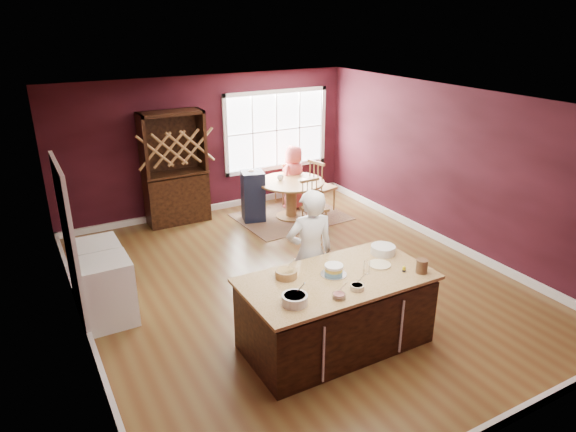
# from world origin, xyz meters

# --- Properties ---
(room_shell) EXTENTS (7.00, 7.00, 7.00)m
(room_shell) POSITION_xyz_m (0.00, 0.00, 1.35)
(room_shell) COLOR brown
(room_shell) RESTS_ON ground
(window) EXTENTS (2.36, 0.10, 1.66)m
(window) POSITION_xyz_m (1.50, 3.47, 1.50)
(window) COLOR white
(window) RESTS_ON room_shell
(doorway) EXTENTS (0.08, 1.26, 2.13)m
(doorway) POSITION_xyz_m (-2.97, 0.60, 1.02)
(doorway) COLOR white
(doorway) RESTS_ON room_shell
(kitchen_island) EXTENTS (2.25, 1.18, 0.92)m
(kitchen_island) POSITION_xyz_m (-0.36, -1.55, 0.44)
(kitchen_island) COLOR black
(kitchen_island) RESTS_ON ground
(dining_table) EXTENTS (1.28, 1.28, 0.75)m
(dining_table) POSITION_xyz_m (1.23, 2.35, 0.53)
(dining_table) COLOR brown
(dining_table) RESTS_ON ground
(baker) EXTENTS (0.71, 0.53, 1.76)m
(baker) POSITION_xyz_m (-0.27, -0.80, 0.88)
(baker) COLOR silver
(baker) RESTS_ON ground
(layer_cake) EXTENTS (0.31, 0.31, 0.13)m
(layer_cake) POSITION_xyz_m (-0.36, -1.48, 0.98)
(layer_cake) COLOR white
(layer_cake) RESTS_ON kitchen_island
(bowl_blue) EXTENTS (0.28, 0.28, 0.11)m
(bowl_blue) POSITION_xyz_m (-1.08, -1.82, 0.97)
(bowl_blue) COLOR silver
(bowl_blue) RESTS_ON kitchen_island
(bowl_yellow) EXTENTS (0.26, 0.26, 0.10)m
(bowl_yellow) POSITION_xyz_m (-0.87, -1.26, 0.97)
(bowl_yellow) COLOR olive
(bowl_yellow) RESTS_ON kitchen_island
(bowl_pink) EXTENTS (0.15, 0.15, 0.06)m
(bowl_pink) POSITION_xyz_m (-0.60, -1.95, 0.95)
(bowl_pink) COLOR silver
(bowl_pink) RESTS_ON kitchen_island
(bowl_olive) EXTENTS (0.16, 0.16, 0.06)m
(bowl_olive) POSITION_xyz_m (-0.32, -1.89, 0.95)
(bowl_olive) COLOR beige
(bowl_olive) RESTS_ON kitchen_island
(drinking_glass) EXTENTS (0.08, 0.08, 0.16)m
(drinking_glass) POSITION_xyz_m (-0.00, -1.64, 1.00)
(drinking_glass) COLOR white
(drinking_glass) RESTS_ON kitchen_island
(dinner_plate) EXTENTS (0.28, 0.28, 0.02)m
(dinner_plate) POSITION_xyz_m (0.26, -1.55, 0.93)
(dinner_plate) COLOR beige
(dinner_plate) RESTS_ON kitchen_island
(white_tub) EXTENTS (0.31, 0.31, 0.11)m
(white_tub) POSITION_xyz_m (0.51, -1.31, 0.97)
(white_tub) COLOR white
(white_tub) RESTS_ON kitchen_island
(stoneware_crock) EXTENTS (0.14, 0.14, 0.17)m
(stoneware_crock) POSITION_xyz_m (0.58, -1.93, 1.00)
(stoneware_crock) COLOR #4E321E
(stoneware_crock) RESTS_ON kitchen_island
(toy_figurine) EXTENTS (0.04, 0.04, 0.07)m
(toy_figurine) POSITION_xyz_m (0.41, -1.82, 0.96)
(toy_figurine) COLOR yellow
(toy_figurine) RESTS_ON kitchen_island
(rug) EXTENTS (2.12, 1.69, 0.01)m
(rug) POSITION_xyz_m (1.23, 2.35, 0.01)
(rug) COLOR brown
(rug) RESTS_ON ground
(chair_east) EXTENTS (0.54, 0.56, 1.09)m
(chair_east) POSITION_xyz_m (1.96, 2.38, 0.55)
(chair_east) COLOR brown
(chair_east) RESTS_ON ground
(chair_south) EXTENTS (0.42, 0.40, 0.98)m
(chair_south) POSITION_xyz_m (1.26, 1.53, 0.49)
(chair_south) COLOR #945529
(chair_south) RESTS_ON ground
(chair_north) EXTENTS (0.41, 0.40, 0.93)m
(chair_north) POSITION_xyz_m (1.51, 3.11, 0.47)
(chair_north) COLOR brown
(chair_north) RESTS_ON ground
(seated_woman) EXTENTS (0.75, 0.62, 1.32)m
(seated_woman) POSITION_xyz_m (1.54, 2.78, 0.66)
(seated_woman) COLOR #CD4C4D
(seated_woman) RESTS_ON ground
(high_chair) EXTENTS (0.50, 0.50, 1.02)m
(high_chair) POSITION_xyz_m (0.52, 2.59, 0.51)
(high_chair) COLOR black
(high_chair) RESTS_ON ground
(toddler) EXTENTS (0.18, 0.14, 0.26)m
(toddler) POSITION_xyz_m (0.48, 2.70, 0.81)
(toddler) COLOR #8CA5BF
(toddler) RESTS_ON high_chair
(table_plate) EXTENTS (0.21, 0.21, 0.02)m
(table_plate) POSITION_xyz_m (1.44, 2.26, 0.76)
(table_plate) COLOR beige
(table_plate) RESTS_ON dining_table
(table_cup) EXTENTS (0.15, 0.15, 0.10)m
(table_cup) POSITION_xyz_m (1.07, 2.50, 0.80)
(table_cup) COLOR white
(table_cup) RESTS_ON dining_table
(hutch) EXTENTS (1.16, 0.48, 2.13)m
(hutch) POSITION_xyz_m (-0.78, 3.22, 1.07)
(hutch) COLOR black
(hutch) RESTS_ON ground
(washer) EXTENTS (0.61, 0.59, 0.89)m
(washer) POSITION_xyz_m (-2.64, 0.28, 0.44)
(washer) COLOR white
(washer) RESTS_ON ground
(dryer) EXTENTS (0.61, 0.59, 0.88)m
(dryer) POSITION_xyz_m (-2.64, 0.92, 0.44)
(dryer) COLOR white
(dryer) RESTS_ON ground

